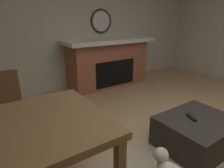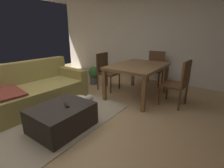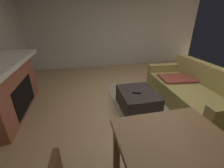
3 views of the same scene
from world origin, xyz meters
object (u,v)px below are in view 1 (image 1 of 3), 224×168
at_px(round_wall_mirror, 101,21).
at_px(ottoman_coffee_table, 196,133).
at_px(dining_table, 11,139).
at_px(dining_chair_south, 2,109).
at_px(fireplace, 108,62).
at_px(tv_remote, 192,117).

xyz_separation_m(round_wall_mirror, ottoman_coffee_table, (0.39, 2.79, -1.24)).
xyz_separation_m(dining_table, dining_chair_south, (-0.01, -0.90, -0.14)).
distance_m(fireplace, tv_remote, 2.49).
bearing_deg(ottoman_coffee_table, tv_remote, -42.37).
height_order(dining_table, dining_chair_south, dining_chair_south).
xyz_separation_m(fireplace, dining_table, (2.27, 2.18, 0.12)).
xyz_separation_m(round_wall_mirror, dining_chair_south, (2.26, 1.57, -0.90)).
xyz_separation_m(fireplace, round_wall_mirror, (0.00, -0.29, 0.88)).
xyz_separation_m(ottoman_coffee_table, dining_chair_south, (1.88, -1.22, 0.33)).
distance_m(round_wall_mirror, dining_table, 3.44).
distance_m(ottoman_coffee_table, dining_chair_south, 2.26).
distance_m(fireplace, round_wall_mirror, 0.93).
bearing_deg(round_wall_mirror, dining_chair_south, 34.68).
height_order(ottoman_coffee_table, dining_chair_south, dining_chair_south).
distance_m(tv_remote, dining_table, 1.86).
height_order(fireplace, dining_chair_south, fireplace).
bearing_deg(tv_remote, dining_table, 18.95).
height_order(round_wall_mirror, ottoman_coffee_table, round_wall_mirror).
height_order(fireplace, dining_table, fireplace).
height_order(fireplace, round_wall_mirror, round_wall_mirror).
bearing_deg(tv_remote, ottoman_coffee_table, 164.78).
xyz_separation_m(fireplace, tv_remote, (0.45, 2.45, -0.15)).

